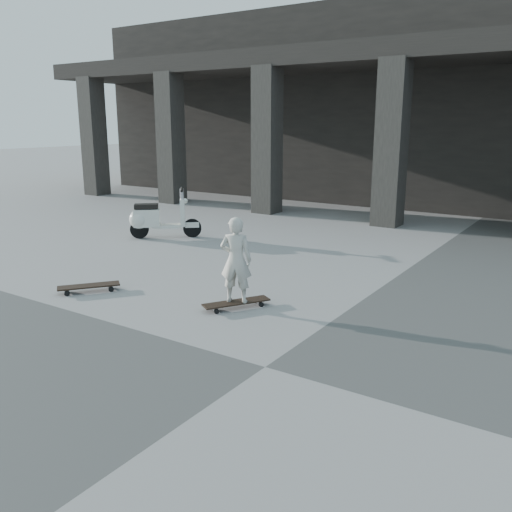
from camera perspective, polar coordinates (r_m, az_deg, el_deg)
The scene contains 6 objects.
ground at distance 5.90m, azimuth 0.97°, elevation -11.61°, with size 90.00×90.00×0.00m, color #494946.
colonnade at distance 18.49m, azimuth 25.37°, elevation 14.23°, with size 28.00×8.82×6.00m.
longboard at distance 7.61m, azimuth -2.08°, elevation -4.96°, with size 0.69×0.94×0.10m.
skateboard_spare at distance 8.70m, azimuth -17.19°, elevation -3.10°, with size 0.74×0.87×0.11m.
child at distance 7.43m, azimuth -2.12°, elevation -0.42°, with size 0.44×0.29×1.20m, color beige.
scooter at distance 12.29m, azimuth -10.79°, elevation 3.89°, with size 1.30×1.14×1.11m.
Camera 1 is at (2.85, -4.49, 2.55)m, focal length 38.00 mm.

